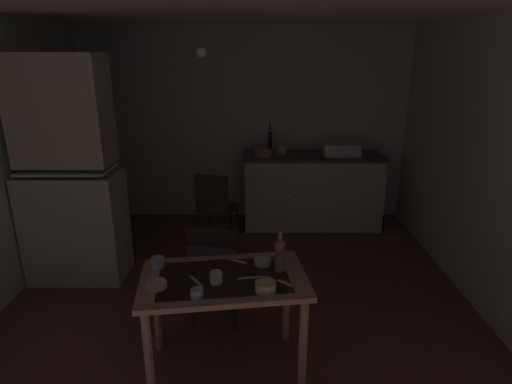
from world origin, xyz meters
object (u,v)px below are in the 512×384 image
object	(u,v)px
hutch_cabinet	(70,180)
dining_table	(224,291)
sink_basin	(341,149)
mug_dark	(158,262)
serving_bowl_wide	(262,262)
chair_by_counter	(216,207)
mixing_bowl_counter	(263,153)
hand_pump	(270,141)
glass_bottle	(280,255)
chair_far_side	(215,270)

from	to	relation	value
hutch_cabinet	dining_table	bearing A→B (deg)	-40.50
sink_basin	mug_dark	xyz separation A→B (m)	(-1.72, -2.53, -0.24)
dining_table	serving_bowl_wide	xyz separation A→B (m)	(0.26, 0.18, 0.13)
chair_by_counter	mixing_bowl_counter	bearing A→B (deg)	47.49
hand_pump	chair_by_counter	xyz separation A→B (m)	(-0.63, -0.69, -0.62)
sink_basin	glass_bottle	bearing A→B (deg)	-108.81
hand_pump	chair_far_side	xyz separation A→B (m)	(-0.49, -2.16, -0.62)
hutch_cabinet	mixing_bowl_counter	world-z (taller)	hutch_cabinet
hutch_cabinet	chair_far_side	world-z (taller)	hutch_cabinet
sink_basin	glass_bottle	size ratio (longest dim) A/B	1.53
glass_bottle	serving_bowl_wide	bearing A→B (deg)	143.04
hand_pump	dining_table	size ratio (longest dim) A/B	0.33
hand_pump	mixing_bowl_counter	xyz separation A→B (m)	(-0.09, -0.10, -0.13)
mixing_bowl_counter	mug_dark	xyz separation A→B (m)	(-0.75, -2.48, -0.20)
chair_far_side	chair_by_counter	xyz separation A→B (m)	(-0.14, 1.47, -0.01)
hutch_cabinet	hand_pump	size ratio (longest dim) A/B	5.49
chair_far_side	hutch_cabinet	bearing A→B (deg)	151.94
mixing_bowl_counter	glass_bottle	distance (m)	2.53
hutch_cabinet	chair_by_counter	xyz separation A→B (m)	(1.28, 0.72, -0.53)
mixing_bowl_counter	serving_bowl_wide	world-z (taller)	mixing_bowl_counter
chair_by_counter	serving_bowl_wide	size ratio (longest dim) A/B	7.54
mixing_bowl_counter	chair_by_counter	xyz separation A→B (m)	(-0.54, -0.59, -0.49)
hutch_cabinet	chair_far_side	bearing A→B (deg)	-28.06
dining_table	sink_basin	bearing A→B (deg)	64.92
chair_by_counter	glass_bottle	bearing A→B (deg)	-72.02
hutch_cabinet	serving_bowl_wide	distance (m)	2.13
chair_by_counter	mug_dark	bearing A→B (deg)	-96.36
sink_basin	dining_table	distance (m)	2.97
chair_far_side	chair_by_counter	bearing A→B (deg)	95.29
sink_basin	hutch_cabinet	bearing A→B (deg)	-153.99
dining_table	mixing_bowl_counter	bearing A→B (deg)	83.75
hand_pump	chair_by_counter	bearing A→B (deg)	-132.50
sink_basin	chair_by_counter	xyz separation A→B (m)	(-1.50, -0.64, -0.53)
chair_far_side	serving_bowl_wide	bearing A→B (deg)	-44.80
sink_basin	dining_table	world-z (taller)	sink_basin
dining_table	mug_dark	size ratio (longest dim) A/B	13.60
hutch_cabinet	glass_bottle	bearing A→B (deg)	-32.49
glass_bottle	dining_table	bearing A→B (deg)	-165.56
serving_bowl_wide	glass_bottle	world-z (taller)	glass_bottle
sink_basin	chair_far_side	bearing A→B (deg)	-122.90
mixing_bowl_counter	mug_dark	distance (m)	2.60
sink_basin	mixing_bowl_counter	size ratio (longest dim) A/B	2.10
serving_bowl_wide	hutch_cabinet	bearing A→B (deg)	147.81
chair_by_counter	dining_table	bearing A→B (deg)	-82.85
mixing_bowl_counter	serving_bowl_wide	size ratio (longest dim) A/B	1.80
serving_bowl_wide	mug_dark	xyz separation A→B (m)	(-0.72, -0.05, 0.02)
dining_table	mug_dark	xyz separation A→B (m)	(-0.47, 0.14, 0.14)
dining_table	chair_far_side	bearing A→B (deg)	102.00
hand_pump	chair_by_counter	distance (m)	1.12
hutch_cabinet	serving_bowl_wide	bearing A→B (deg)	-32.19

